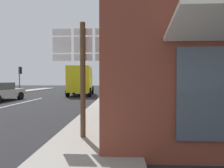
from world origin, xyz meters
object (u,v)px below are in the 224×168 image
at_px(delivery_truck, 81,80).
at_px(traffic_light_far_right, 108,71).
at_px(traffic_light_near_right, 102,66).
at_px(traffic_light_far_left, 20,74).
at_px(route_sign_post, 83,68).

distance_m(delivery_truck, traffic_light_far_right, 4.31).
height_order(traffic_light_near_right, traffic_light_far_left, traffic_light_near_right).
height_order(delivery_truck, route_sign_post, route_sign_post).
relative_size(route_sign_post, traffic_light_near_right, 0.84).
relative_size(route_sign_post, traffic_light_far_right, 0.87).
bearing_deg(delivery_truck, route_sign_post, -77.34).
height_order(route_sign_post, traffic_light_near_right, traffic_light_near_right).
bearing_deg(route_sign_post, traffic_light_far_left, 123.75).
bearing_deg(delivery_truck, traffic_light_far_right, 49.16).
xyz_separation_m(delivery_truck, traffic_light_far_right, (2.73, 3.16, 1.07)).
xyz_separation_m(delivery_truck, traffic_light_near_right, (2.73, -4.15, 1.15)).
bearing_deg(route_sign_post, delivery_truck, 102.66).
distance_m(delivery_truck, route_sign_post, 14.72).
xyz_separation_m(route_sign_post, traffic_light_far_left, (-11.83, 17.71, 0.49)).
height_order(delivery_truck, traffic_light_far_right, traffic_light_far_right).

